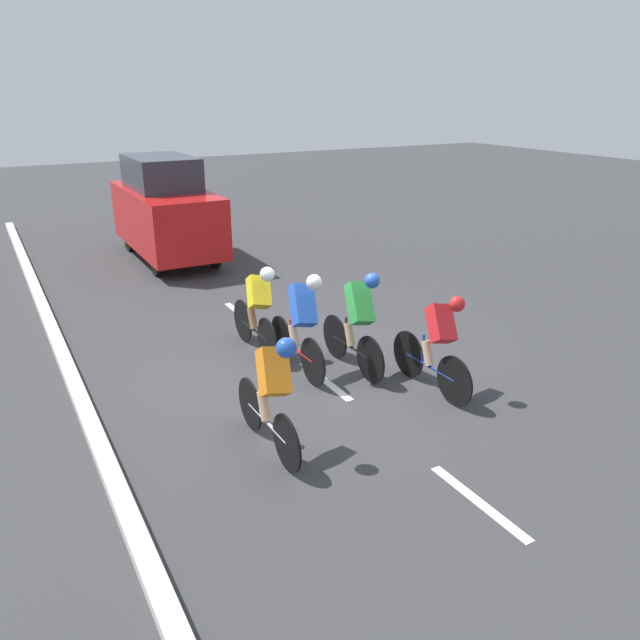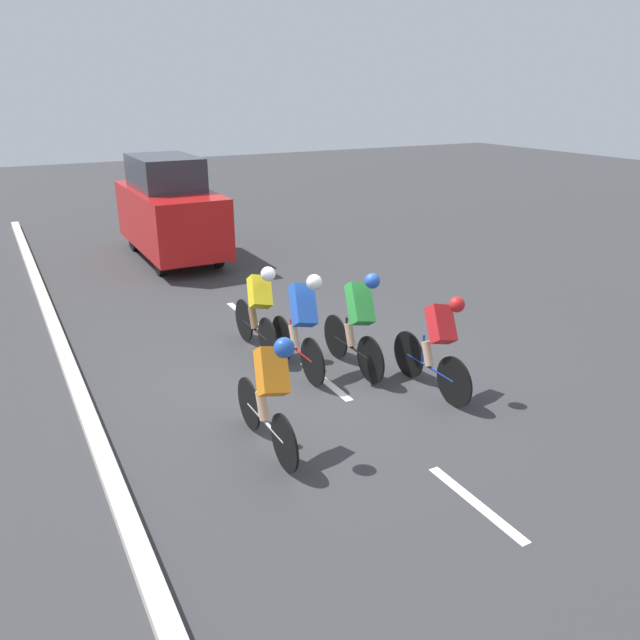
{
  "view_description": "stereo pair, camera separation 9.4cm",
  "coord_description": "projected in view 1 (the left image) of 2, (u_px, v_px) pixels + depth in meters",
  "views": [
    {
      "loc": [
        3.98,
        7.5,
        3.97
      ],
      "look_at": [
        0.08,
        0.44,
        0.95
      ],
      "focal_mm": 35.0,
      "sensor_mm": 36.0,
      "label": 1
    },
    {
      "loc": [
        3.9,
        7.54,
        3.97
      ],
      "look_at": [
        0.08,
        0.44,
        0.95
      ],
      "focal_mm": 35.0,
      "sensor_mm": 36.0,
      "label": 2
    }
  ],
  "objects": [
    {
      "name": "ground_plane",
      "position": [
        311.0,
        369.0,
        9.34
      ],
      "size": [
        60.0,
        60.0,
        0.0
      ],
      "primitive_type": "plane",
      "color": "#38383A"
    },
    {
      "name": "lane_stripe_near",
      "position": [
        479.0,
        502.0,
        6.36
      ],
      "size": [
        0.12,
        1.4,
        0.01
      ],
      "primitive_type": "cube",
      "color": "white",
      "rests_on": "ground"
    },
    {
      "name": "lane_stripe_mid",
      "position": [
        325.0,
        380.0,
        8.98
      ],
      "size": [
        0.12,
        1.4,
        0.01
      ],
      "primitive_type": "cube",
      "color": "white",
      "rests_on": "ground"
    },
    {
      "name": "lane_stripe_far",
      "position": [
        241.0,
        314.0,
        11.6
      ],
      "size": [
        0.12,
        1.4,
        0.01
      ],
      "primitive_type": "cube",
      "color": "white",
      "rests_on": "ground"
    },
    {
      "name": "curb",
      "position": [
        94.0,
        432.0,
        7.51
      ],
      "size": [
        0.2,
        27.55,
        0.14
      ],
      "primitive_type": "cube",
      "color": "beige",
      "rests_on": "ground"
    },
    {
      "name": "cyclist_blue",
      "position": [
        301.0,
        321.0,
        8.96
      ],
      "size": [
        0.44,
        1.72,
        1.56
      ],
      "color": "black",
      "rests_on": "ground"
    },
    {
      "name": "cyclist_green",
      "position": [
        358.0,
        319.0,
        9.04
      ],
      "size": [
        0.43,
        1.68,
        1.56
      ],
      "color": "black",
      "rests_on": "ground"
    },
    {
      "name": "cyclist_red",
      "position": [
        437.0,
        341.0,
        8.42
      ],
      "size": [
        0.42,
        1.7,
        1.45
      ],
      "color": "black",
      "rests_on": "ground"
    },
    {
      "name": "cyclist_orange",
      "position": [
        272.0,
        389.0,
        7.0
      ],
      "size": [
        0.43,
        1.69,
        1.48
      ],
      "color": "black",
      "rests_on": "ground"
    },
    {
      "name": "cyclist_yellow",
      "position": [
        258.0,
        307.0,
        9.69
      ],
      "size": [
        0.43,
        1.69,
        1.46
      ],
      "color": "black",
      "rests_on": "ground"
    },
    {
      "name": "support_car",
      "position": [
        166.0,
        210.0,
        14.96
      ],
      "size": [
        1.7,
        4.13,
        2.44
      ],
      "color": "black",
      "rests_on": "ground"
    }
  ]
}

